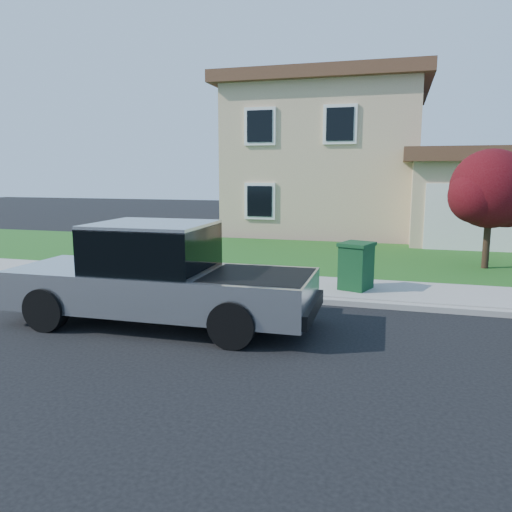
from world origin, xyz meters
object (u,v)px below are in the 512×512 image
Objects in this scene: pickup_truck at (160,277)px; woman at (147,263)px; ornamental_tree at (492,193)px; trash_bin at (356,265)px.

pickup_truck is 1.90m from woman.
pickup_truck is 9.73m from ornamental_tree.
woman is 0.52× the size of ornamental_tree.
ornamental_tree reaches higher than woman.
trash_bin is (-3.33, -3.81, -1.53)m from ornamental_tree.
ornamental_tree is (7.70, 5.44, 1.40)m from woman.
trash_bin is at bearing -131.10° from ornamental_tree.
pickup_truck is at bearing -133.36° from ornamental_tree.
ornamental_tree is 3.11× the size of trash_bin.
ornamental_tree is 5.29m from trash_bin.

